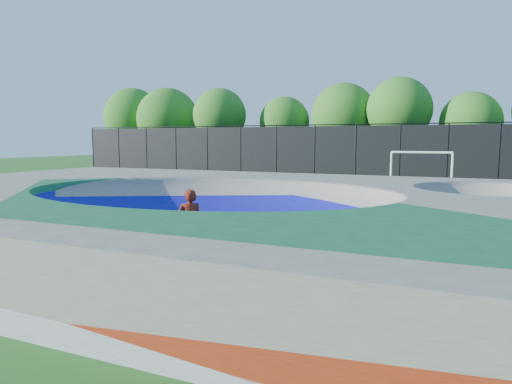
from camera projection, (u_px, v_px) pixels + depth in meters
ground at (209, 240)px, 13.30m from camera, size 120.00×120.00×0.00m
skate_deck at (209, 214)px, 13.22m from camera, size 22.00×14.00×1.50m
skater at (190, 224)px, 11.15m from camera, size 0.74×0.71×1.71m
skateboard at (190, 257)px, 11.24m from camera, size 0.70×0.71×0.05m
soccer_goal at (421, 163)px, 26.14m from camera, size 3.42×0.12×2.26m
fence at (355, 152)px, 32.19m from camera, size 48.09×0.09×4.04m
treeline at (334, 115)px, 37.92m from camera, size 52.86×7.53×8.28m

